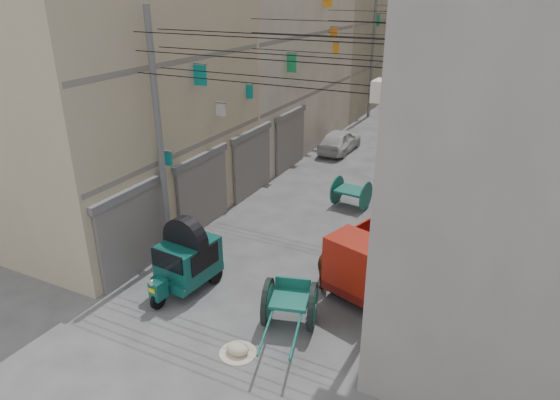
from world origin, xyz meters
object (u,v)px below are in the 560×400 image
Objects in this scene: distant_car_green at (449,94)px; feed_sack at (238,348)px; tonga_cart at (290,304)px; distant_car_grey at (437,108)px; auto_rickshaw at (187,257)px; horse at (333,261)px; mini_truck at (373,262)px; second_cart at (351,192)px; distant_car_white at (340,141)px.

feed_sack is at bearing 82.43° from distant_car_green.
tonga_cart is 0.68× the size of distant_car_green.
distant_car_grey is at bearing 83.28° from distant_car_green.
auto_rickshaw is 25.26m from distant_car_grey.
mini_truck is at bearing 170.70° from horse.
second_cart reaches higher than feed_sack.
tonga_cart is at bearing 106.47° from distant_car_white.
distant_car_grey is (2.65, 25.11, -0.40)m from auto_rickshaw.
second_cart is 9.89m from feed_sack.
tonga_cart is 25.41m from distant_car_grey.
distant_car_green is (-0.15, 5.62, 0.01)m from distant_car_grey.
auto_rickshaw is 1.45× the size of horse.
second_cart is (-2.64, 5.69, -0.35)m from mini_truck.
distant_car_white is at bearing -93.27° from distant_car_grey.
distant_car_white is (-0.65, 14.81, -0.42)m from auto_rickshaw.
distant_car_green is (-0.38, 32.63, 0.51)m from feed_sack.
auto_rickshaw reaches higher than horse.
horse reaches higher than feed_sack.
tonga_cart is at bearing -73.48° from distant_car_grey.
horse reaches higher than distant_car_green.
tonga_cart is at bearing 72.42° from horse.
feed_sack is at bearing -28.28° from auto_rickshaw.
distant_car_white is at bearing 101.93° from feed_sack.
distant_car_grey reaches higher than second_cart.
distant_car_grey is at bearing 90.48° from feed_sack.
auto_rickshaw is at bearing 77.11° from distant_car_green.
distant_car_white is 16.23m from distant_car_green.
distant_car_green is (2.51, 30.73, -0.39)m from auto_rickshaw.
auto_rickshaw is 14.83m from distant_car_white.
distant_car_white is (-3.04, 6.84, -0.02)m from second_cart.
horse is at bearing 110.41° from distant_car_white.
horse reaches higher than second_cart.
distant_car_green is at bearing 90.66° from feed_sack.
distant_car_white is 0.93× the size of distant_car_grey.
feed_sack is 17.08m from distant_car_white.
auto_rickshaw is at bearing 93.44° from distant_car_white.
mini_truck is 28.57m from distant_car_green.
second_cart is at bearing 78.42° from auto_rickshaw.
distant_car_green is (-1.29, 28.51, -0.09)m from horse.
distant_car_green is (0.11, 22.76, 0.01)m from second_cart.
distant_car_green is at bearing 106.02° from distant_car_grey.
auto_rickshaw is 30.84m from distant_car_green.
second_cart is 22.76m from distant_car_green.
tonga_cart is at bearing -76.22° from second_cart.
tonga_cart reaches higher than second_cart.
feed_sack is at bearing -81.35° from second_cart.
distant_car_green is (-2.52, 28.45, -0.33)m from mini_truck.
distant_car_grey is (3.30, 10.31, 0.02)m from distant_car_white.
distant_car_green is at bearing 90.45° from auto_rickshaw.
second_cart is 0.33× the size of distant_car_green.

